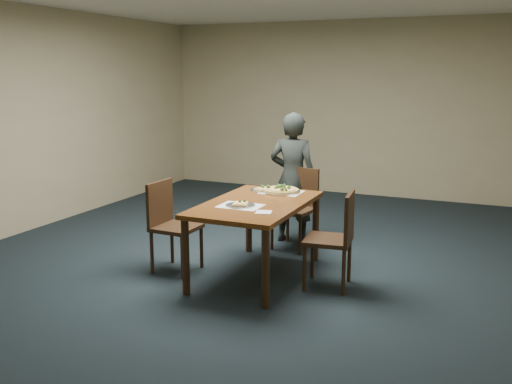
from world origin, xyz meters
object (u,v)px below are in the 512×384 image
at_px(chair_left, 170,220).
at_px(slice_plate_near, 240,205).
at_px(slice_plate_far, 263,190).
at_px(diner, 293,178).
at_px(dining_table, 256,211).
at_px(chair_far, 297,203).
at_px(chair_right, 337,234).
at_px(pizza_pan, 281,190).

xyz_separation_m(chair_left, slice_plate_near, (0.81, -0.04, 0.25)).
bearing_deg(slice_plate_far, diner, 84.56).
bearing_deg(slice_plate_near, dining_table, 71.80).
relative_size(dining_table, slice_plate_far, 5.36).
relative_size(dining_table, chair_left, 1.65).
relative_size(chair_far, chair_left, 1.00).
height_order(chair_right, diner, diner).
height_order(chair_left, diner, diner).
bearing_deg(diner, chair_right, 123.39).
bearing_deg(diner, chair_left, 58.51).
bearing_deg(diner, slice_plate_far, 82.31).
relative_size(dining_table, chair_right, 1.65).
relative_size(diner, slice_plate_near, 5.48).
bearing_deg(chair_left, dining_table, -77.17).
distance_m(diner, slice_plate_near, 1.46).
bearing_deg(chair_far, pizza_pan, -79.41).
relative_size(chair_far, chair_right, 1.00).
height_order(dining_table, pizza_pan, pizza_pan).
height_order(dining_table, chair_left, chair_left).
relative_size(dining_table, diner, 0.98).
height_order(chair_right, slice_plate_near, chair_right).
relative_size(chair_left, slice_plate_far, 3.25).
height_order(chair_far, diner, diner).
xyz_separation_m(dining_table, chair_right, (0.80, 0.03, -0.14)).
bearing_deg(chair_right, slice_plate_near, -81.45).
xyz_separation_m(dining_table, chair_left, (-0.88, -0.17, -0.14)).
bearing_deg(chair_left, chair_far, -34.30).
xyz_separation_m(chair_far, diner, (-0.12, 0.17, 0.25)).
height_order(dining_table, slice_plate_near, slice_plate_near).
xyz_separation_m(chair_far, pizza_pan, (0.02, -0.56, 0.26)).
bearing_deg(slice_plate_far, chair_right, -28.02).
relative_size(chair_far, pizza_pan, 2.28).
bearing_deg(slice_plate_far, chair_far, 71.40).
xyz_separation_m(chair_left, chair_right, (1.68, 0.20, 0.00)).
relative_size(chair_far, diner, 0.59).
distance_m(chair_left, slice_plate_far, 1.04).
distance_m(dining_table, chair_right, 0.81).
bearing_deg(dining_table, chair_right, 1.81).
bearing_deg(slice_plate_far, dining_table, -74.47).
relative_size(chair_right, pizza_pan, 2.28).
bearing_deg(slice_plate_near, chair_right, 15.03).
height_order(dining_table, chair_far, chair_far).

